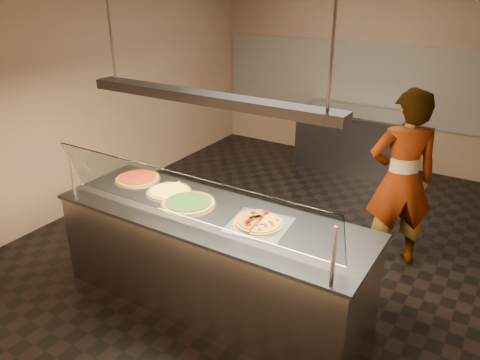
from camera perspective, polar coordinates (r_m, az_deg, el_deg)
The scene contains 19 objects.
ground at distance 5.64m, azimuth 4.00°, elevation -6.70°, with size 5.00×6.00×0.02m, color black.
wall_back at distance 7.79m, azimuth 15.13°, elevation 12.99°, with size 5.00×0.02×3.00m, color #9A7C63.
wall_front at distance 2.92m, azimuth -24.42°, elevation -5.90°, with size 5.00×0.02×3.00m, color #9A7C63.
wall_left at distance 6.56m, azimuth -15.69°, elevation 11.04°, with size 0.02×6.00×3.00m, color #9A7C63.
tile_band at distance 7.79m, azimuth 14.91°, elevation 11.52°, with size 4.90×0.02×1.20m, color silver.
serving_counter at distance 4.34m, azimuth -3.41°, elevation -9.52°, with size 2.89×0.94×0.93m.
sneeze_guard at distance 3.72m, azimuth -6.72°, elevation -2.11°, with size 2.65×0.18×0.54m.
perforated_tray at distance 3.91m, azimuth 2.35°, elevation -5.40°, with size 0.54×0.54×0.01m.
half_pizza_pepperoni at distance 3.94m, azimuth 1.16°, elevation -4.69°, with size 0.25×0.42×0.05m.
half_pizza_sausage at distance 3.86m, azimuth 3.63°, elevation -5.52°, with size 0.25×0.42×0.04m.
pizza_spinach at distance 4.27m, azimuth -6.26°, elevation -2.75°, with size 0.50×0.50×0.03m.
pizza_cheese at distance 4.52m, azimuth -8.62°, elevation -1.34°, with size 0.44×0.44×0.03m.
pizza_tomato at distance 4.87m, azimuth -12.33°, elevation 0.23°, with size 0.46×0.46×0.03m.
pizza_spatula at distance 4.57m, azimuth -7.74°, elevation -0.83°, with size 0.20×0.23×0.02m.
prep_table at distance 7.61m, azimuth 13.32°, elevation 4.85°, with size 1.63×0.74×0.93m.
worker at distance 4.99m, azimuth 19.06°, elevation -0.01°, with size 0.69×0.45×1.89m, color #3B3542.
heat_lamp_housing at distance 3.74m, azimuth -3.97°, elevation 9.91°, with size 2.30×0.18×0.08m, color #3F3F45.
lamp_rod_left at distance 4.31m, azimuth -15.66°, elevation 18.32°, with size 0.02×0.02×1.01m, color #B7B7BC.
lamp_rod_right at distance 3.17m, azimuth 11.32°, elevation 17.07°, with size 0.02×0.02×1.01m, color #B7B7BC.
Camera 1 is at (2.23, -4.33, 2.83)m, focal length 35.00 mm.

